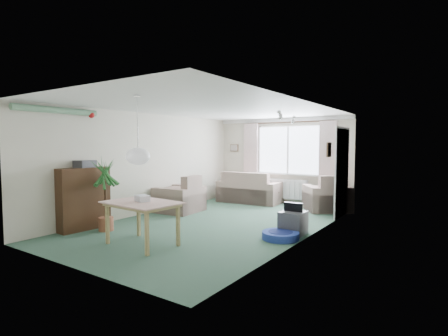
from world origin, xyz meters
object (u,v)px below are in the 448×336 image
Objects in this scene: bookshelf at (83,199)px; tv_cube at (293,223)px; dining_table at (142,224)px; coffee_table at (264,197)px; sofa at (250,187)px; houseplant at (105,195)px; armchair_corner at (327,192)px; armchair_left at (179,193)px; pet_bed at (281,235)px.

bookshelf reaches higher than tv_cube.
tv_cube is (1.79, 2.03, -0.14)m from dining_table.
coffee_table is at bearing 92.75° from dining_table.
sofa is 3.77× the size of tv_cube.
bookshelf is at bearing 71.98° from sofa.
bookshelf reaches higher than sofa.
houseplant is (0.45, 0.17, 0.09)m from bookshelf.
sofa is 2.23m from armchair_corner.
dining_table is at bearing 93.22° from sofa.
sofa is 2.33m from armchair_left.
bookshelf reaches higher than coffee_table.
pet_bed is (3.49, 1.50, -0.54)m from bookshelf.
bookshelf is at bearing -108.25° from coffee_table.
armchair_left is at bearing 92.81° from houseplant.
bookshelf is 1.87× the size of pet_bed.
sofa is 4.76m from dining_table.
houseplant is at bearing 168.26° from dining_table.
sofa is 0.51m from coffee_table.
sofa is 1.58× the size of dining_table.
armchair_corner is 4.95m from dining_table.
sofa reaches higher than dining_table.
houseplant is 1.25× the size of dining_table.
pet_bed is at bearing -57.74° from coffee_table.
bookshelf is at bearing -159.22° from houseplant.
dining_table is 2.38× the size of tv_cube.
pet_bed is at bearing 23.64° from houseplant.
coffee_table is at bearing 125.97° from tv_cube.
armchair_left is (-2.98, -2.18, -0.00)m from armchair_corner.
houseplant is (-2.87, -4.42, 0.24)m from armchair_corner.
coffee_table is (0.43, 0.00, -0.26)m from sofa.
sofa reaches higher than pet_bed.
sofa is 2.20× the size of coffee_table.
houseplant is 3.38m from pet_bed.
bookshelf is (-1.09, -4.62, 0.16)m from sofa.
bookshelf is at bearing -12.38° from armchair_left.
houseplant reaches higher than coffee_table.
armchair_left is 2.52m from coffee_table.
tv_cube is at bearing 127.63° from sofa.
sofa is 1.26× the size of houseplant.
houseplant is (0.11, -2.24, 0.25)m from armchair_left.
dining_table is (1.75, -0.10, -0.26)m from bookshelf.
dining_table is (1.30, -0.27, -0.35)m from houseplant.
pet_bed is at bearing 56.86° from armchair_corner.
pet_bed is (1.97, -3.12, -0.12)m from coffee_table.
houseplant reaches higher than armchair_corner.
coffee_table is at bearing 76.44° from houseplant.
armchair_left is 2.26m from houseplant.
sofa is at bearing 131.44° from tv_cube.
armchair_left is 2.15× the size of tv_cube.
armchair_corner reaches higher than dining_table.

